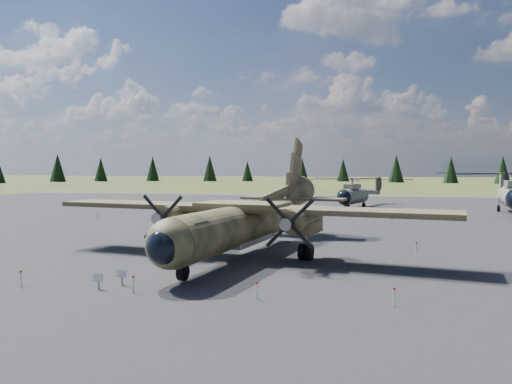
# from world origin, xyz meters

# --- Properties ---
(ground) EXTENTS (500.00, 500.00, 0.00)m
(ground) POSITION_xyz_m (0.00, 0.00, 0.00)
(ground) COLOR brown
(ground) RESTS_ON ground
(apron) EXTENTS (120.00, 120.00, 0.04)m
(apron) POSITION_xyz_m (0.00, 10.00, 0.00)
(apron) COLOR #57575C
(apron) RESTS_ON ground
(transport_plane) EXTENTS (27.58, 24.80, 9.09)m
(transport_plane) POSITION_xyz_m (5.16, -2.19, 2.61)
(transport_plane) COLOR #373D21
(transport_plane) RESTS_ON ground
(helicopter_near) EXTENTS (22.11, 22.11, 4.30)m
(helicopter_near) POSITION_xyz_m (12.18, 38.35, 3.05)
(helicopter_near) COLOR gray
(helicopter_near) RESTS_ON ground
(info_placard_left) EXTENTS (0.52, 0.26, 0.78)m
(info_placard_left) POSITION_xyz_m (0.03, -13.19, 0.52)
(info_placard_left) COLOR gray
(info_placard_left) RESTS_ON ground
(info_placard_right) EXTENTS (0.53, 0.28, 0.79)m
(info_placard_right) POSITION_xyz_m (0.77, -12.19, 0.52)
(info_placard_right) COLOR gray
(info_placard_right) RESTS_ON ground
(barrier_fence) EXTENTS (33.12, 29.62, 0.85)m
(barrier_fence) POSITION_xyz_m (-0.46, -0.08, 0.51)
(barrier_fence) COLOR silver
(barrier_fence) RESTS_ON ground
(treeline) EXTENTS (340.04, 343.75, 10.96)m
(treeline) POSITION_xyz_m (-7.84, 2.83, 4.85)
(treeline) COLOR black
(treeline) RESTS_ON ground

